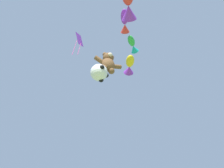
# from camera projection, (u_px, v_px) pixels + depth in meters

# --- Properties ---
(teddy_bear_kite) EXTENTS (1.99, 0.88, 2.02)m
(teddy_bear_kite) POSITION_uv_depth(u_px,v_px,m) (108.00, 63.00, 11.70)
(teddy_bear_kite) COLOR brown
(soccer_ball_kite) EXTENTS (1.15, 1.15, 1.06)m
(soccer_ball_kite) POSITION_uv_depth(u_px,v_px,m) (99.00, 73.00, 10.45)
(soccer_ball_kite) COLOR white
(fish_kite_goldfin) EXTENTS (1.40, 1.96, 0.87)m
(fish_kite_goldfin) POSITION_uv_depth(u_px,v_px,m) (129.00, 65.00, 15.01)
(fish_kite_goldfin) COLOR yellow
(fish_kite_emerald) EXTENTS (1.42, 1.38, 0.61)m
(fish_kite_emerald) POSITION_uv_depth(u_px,v_px,m) (133.00, 45.00, 13.44)
(fish_kite_emerald) COLOR green
(fish_kite_violet) EXTENTS (1.34, 1.74, 0.65)m
(fish_kite_violet) POSITION_uv_depth(u_px,v_px,m) (125.00, 23.00, 12.54)
(fish_kite_violet) COLOR purple
(fish_kite_crimson) EXTENTS (2.05, 2.53, 0.98)m
(fish_kite_crimson) POSITION_uv_depth(u_px,v_px,m) (128.00, 3.00, 10.81)
(fish_kite_crimson) COLOR red
(diamond_kite) EXTENTS (0.98, 1.01, 2.93)m
(diamond_kite) POSITION_uv_depth(u_px,v_px,m) (79.00, 41.00, 13.70)
(diamond_kite) COLOR purple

